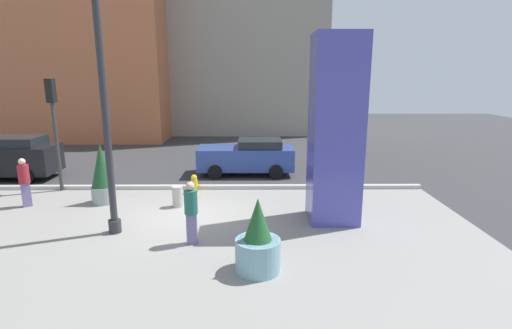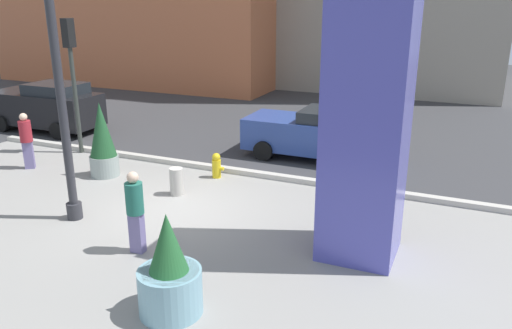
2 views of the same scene
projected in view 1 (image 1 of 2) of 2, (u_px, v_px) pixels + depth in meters
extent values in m
plane|color=#38383A|center=(203.00, 183.00, 16.73)|extent=(60.00, 60.00, 0.00)
cube|color=gray|center=(176.00, 242.00, 10.89)|extent=(18.00, 10.00, 0.02)
cube|color=#B7B2A8|center=(200.00, 187.00, 15.86)|extent=(18.00, 0.24, 0.16)
cylinder|color=#2D2D33|center=(115.00, 226.00, 11.47)|extent=(0.36, 0.36, 0.40)
cylinder|color=#2D2D33|center=(106.00, 121.00, 10.76)|extent=(0.20, 0.20, 6.62)
cube|color=#4C4CAD|center=(335.00, 131.00, 11.91)|extent=(1.50, 1.50, 5.76)
cylinder|color=#7AA8B7|center=(258.00, 255.00, 9.19)|extent=(1.07, 1.07, 0.80)
cylinder|color=#382819|center=(258.00, 240.00, 9.10)|extent=(0.99, 0.99, 0.04)
cone|color=#235B2D|center=(258.00, 219.00, 8.98)|extent=(0.66, 0.66, 1.01)
cylinder|color=gray|center=(104.00, 195.00, 14.11)|extent=(0.84, 0.84, 0.62)
cylinder|color=#382819|center=(103.00, 187.00, 14.05)|extent=(0.77, 0.77, 0.04)
cone|color=#1E4C28|center=(101.00, 165.00, 13.87)|extent=(0.76, 0.76, 1.58)
cylinder|color=gold|center=(194.00, 186.00, 15.27)|extent=(0.26, 0.26, 0.55)
sphere|color=gold|center=(194.00, 178.00, 15.19)|extent=(0.24, 0.24, 0.24)
cylinder|color=gold|center=(199.00, 186.00, 15.27)|extent=(0.12, 0.10, 0.10)
cylinder|color=#B2ADA3|center=(178.00, 197.00, 13.67)|extent=(0.36, 0.36, 0.75)
cylinder|color=#333833|center=(57.00, 148.00, 15.27)|extent=(0.14, 0.14, 3.50)
cube|color=black|center=(51.00, 91.00, 14.78)|extent=(0.28, 0.32, 0.90)
sphere|color=red|center=(54.00, 98.00, 15.00)|extent=(0.18, 0.18, 0.18)
cube|color=#2D4793|center=(246.00, 158.00, 18.10)|extent=(4.37, 1.84, 1.00)
cube|color=#1E2328|center=(260.00, 143.00, 17.95)|extent=(1.97, 1.62, 0.37)
cylinder|color=black|center=(215.00, 172.00, 17.30)|extent=(0.64, 0.22, 0.64)
cylinder|color=black|center=(218.00, 163.00, 19.08)|extent=(0.64, 0.22, 0.64)
cylinder|color=black|center=(276.00, 172.00, 17.32)|extent=(0.64, 0.22, 0.64)
cylinder|color=black|center=(274.00, 163.00, 19.11)|extent=(0.64, 0.22, 0.64)
cube|color=black|center=(4.00, 159.00, 17.30)|extent=(4.52, 1.83, 1.21)
cube|color=#1E2328|center=(17.00, 141.00, 17.13)|extent=(2.04, 1.60, 0.41)
cylinder|color=black|center=(26.00, 176.00, 16.57)|extent=(0.64, 0.22, 0.64)
cylinder|color=black|center=(47.00, 167.00, 18.32)|extent=(0.64, 0.22, 0.64)
cube|color=slate|center=(192.00, 229.00, 10.67)|extent=(0.29, 0.22, 0.87)
cylinder|color=#236656|center=(191.00, 202.00, 10.50)|extent=(0.38, 0.38, 0.66)
sphere|color=beige|center=(190.00, 186.00, 10.40)|extent=(0.24, 0.24, 0.24)
cube|color=slate|center=(26.00, 195.00, 13.69)|extent=(0.34, 0.33, 0.86)
cylinder|color=maroon|center=(24.00, 174.00, 13.52)|extent=(0.50, 0.50, 0.65)
sphere|color=beige|center=(22.00, 162.00, 13.42)|extent=(0.23, 0.23, 0.23)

